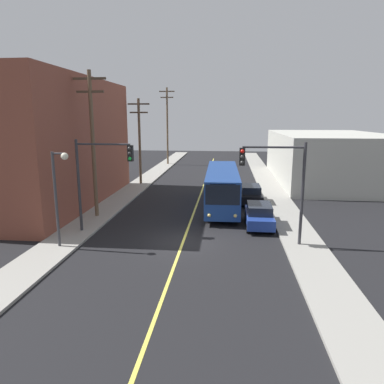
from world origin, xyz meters
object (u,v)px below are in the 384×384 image
object	(u,v)px
traffic_signal_right_corner	(276,174)
utility_pole_far	(167,123)
city_bus	(222,186)
parked_car_black	(251,194)
traffic_signal_left_corner	(101,169)
street_lamp_left	(59,186)
utility_pole_near	(93,139)
parked_car_blue	(259,215)
utility_pole_mid	(140,137)

from	to	relation	value
traffic_signal_right_corner	utility_pole_far	bearing A→B (deg)	109.10
city_bus	parked_car_black	bearing A→B (deg)	31.87
city_bus	traffic_signal_right_corner	bearing A→B (deg)	-70.58
traffic_signal_left_corner	street_lamp_left	size ratio (longest dim) A/B	1.09
utility_pole_far	traffic_signal_left_corner	bearing A→B (deg)	-87.37
utility_pole_near	street_lamp_left	world-z (taller)	utility_pole_near
utility_pole_far	city_bus	bearing A→B (deg)	-71.01
city_bus	utility_pole_near	bearing A→B (deg)	-155.77
utility_pole_near	utility_pole_far	xyz separation A→B (m)	(0.24, 30.99, 0.63)
traffic_signal_left_corner	street_lamp_left	world-z (taller)	traffic_signal_left_corner
utility_pole_far	utility_pole_near	bearing A→B (deg)	-90.44
utility_pole_far	street_lamp_left	distance (m)	37.66
city_bus	traffic_signal_right_corner	world-z (taller)	traffic_signal_right_corner
parked_car_blue	traffic_signal_right_corner	bearing A→B (deg)	-81.88
parked_car_black	city_bus	bearing A→B (deg)	-148.13
utility_pole_mid	traffic_signal_left_corner	distance (m)	17.37
parked_car_black	traffic_signal_right_corner	xyz separation A→B (m)	(0.72, -10.66, 3.46)
parked_car_blue	traffic_signal_left_corner	bearing A→B (deg)	-166.58
city_bus	utility_pole_far	bearing A→B (deg)	108.99
parked_car_black	utility_pole_mid	xyz separation A→B (m)	(-11.87, 7.85, 4.48)
parked_car_black	utility_pole_near	bearing A→B (deg)	-154.08
parked_car_blue	traffic_signal_left_corner	world-z (taller)	traffic_signal_left_corner
parked_car_blue	traffic_signal_right_corner	distance (m)	5.11
traffic_signal_right_corner	parked_car_black	bearing A→B (deg)	93.84
city_bus	traffic_signal_left_corner	xyz separation A→B (m)	(-7.61, -7.85, 2.49)
city_bus	traffic_signal_right_corner	distance (m)	9.97
utility_pole_near	street_lamp_left	xyz separation A→B (m)	(0.41, -6.57, -2.24)
parked_car_blue	utility_pole_far	bearing A→B (deg)	110.29
utility_pole_far	traffic_signal_right_corner	world-z (taller)	utility_pole_far
city_bus	traffic_signal_left_corner	distance (m)	11.21
utility_pole_mid	parked_car_black	bearing A→B (deg)	-33.48
utility_pole_near	traffic_signal_left_corner	distance (m)	4.37
city_bus	street_lamp_left	world-z (taller)	street_lamp_left
utility_pole_far	traffic_signal_left_corner	xyz separation A→B (m)	(1.59, -34.59, -2.31)
parked_car_blue	utility_pole_far	world-z (taller)	utility_pole_far
utility_pole_far	traffic_signal_right_corner	distance (m)	38.00
utility_pole_far	street_lamp_left	world-z (taller)	utility_pole_far
utility_pole_far	parked_car_black	bearing A→B (deg)	-65.09
city_bus	street_lamp_left	size ratio (longest dim) A/B	2.22
utility_pole_far	parked_car_blue	bearing A→B (deg)	-69.71
utility_pole_far	utility_pole_mid	bearing A→B (deg)	-90.58
parked_car_black	street_lamp_left	bearing A→B (deg)	-132.98
city_bus	traffic_signal_right_corner	xyz separation A→B (m)	(3.21, -9.11, 2.49)
utility_pole_near	utility_pole_mid	world-z (taller)	utility_pole_near
traffic_signal_left_corner	traffic_signal_right_corner	bearing A→B (deg)	-6.64
parked_car_blue	traffic_signal_left_corner	xyz separation A→B (m)	(-10.29, -2.46, 3.46)
utility_pole_mid	street_lamp_left	xyz separation A→B (m)	(0.35, -20.22, -1.58)
parked_car_blue	utility_pole_near	bearing A→B (deg)	174.61
parked_car_black	traffic_signal_right_corner	size ratio (longest dim) A/B	0.74
city_bus	utility_pole_mid	xyz separation A→B (m)	(-9.38, 9.40, 3.50)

